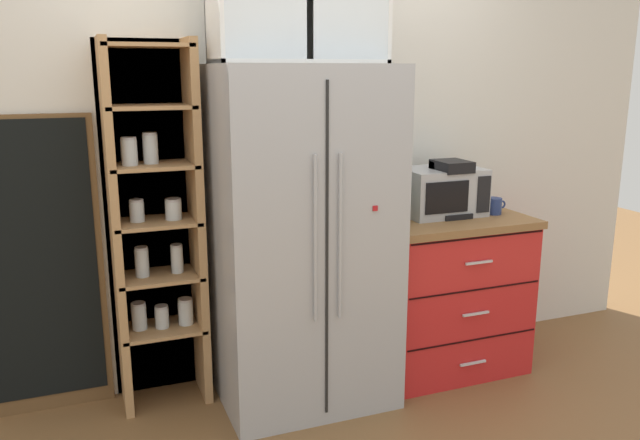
# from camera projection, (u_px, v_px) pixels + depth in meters

# --- Properties ---
(ground_plane) EXTENTS (10.56, 10.56, 0.00)m
(ground_plane) POSITION_uv_depth(u_px,v_px,m) (303.00, 393.00, 3.38)
(ground_plane) COLOR brown
(wall_back_cream) EXTENTS (4.88, 0.10, 2.55)m
(wall_back_cream) POSITION_uv_depth(u_px,v_px,m) (277.00, 145.00, 3.45)
(wall_back_cream) COLOR silver
(wall_back_cream) RESTS_ON ground
(refrigerator) EXTENTS (0.85, 0.70, 1.70)m
(refrigerator) POSITION_uv_depth(u_px,v_px,m) (301.00, 238.00, 3.19)
(refrigerator) COLOR #ADAFB5
(refrigerator) RESTS_ON ground
(pantry_shelf_column) EXTENTS (0.47, 0.32, 1.82)m
(pantry_shelf_column) POSITION_uv_depth(u_px,v_px,m) (155.00, 224.00, 3.16)
(pantry_shelf_column) COLOR brown
(pantry_shelf_column) RESTS_ON ground
(counter_cabinet) EXTENTS (0.85, 0.64, 0.89)m
(counter_cabinet) POSITION_uv_depth(u_px,v_px,m) (444.00, 291.00, 3.62)
(counter_cabinet) COLOR red
(counter_cabinet) RESTS_ON ground
(microwave) EXTENTS (0.44, 0.33, 0.26)m
(microwave) POSITION_uv_depth(u_px,v_px,m) (441.00, 191.00, 3.53)
(microwave) COLOR #ADAFB5
(microwave) RESTS_ON counter_cabinet
(coffee_maker) EXTENTS (0.17, 0.20, 0.31)m
(coffee_maker) POSITION_uv_depth(u_px,v_px,m) (448.00, 188.00, 3.49)
(coffee_maker) COLOR black
(coffee_maker) RESTS_ON counter_cabinet
(mug_navy) EXTENTS (0.12, 0.09, 0.09)m
(mug_navy) POSITION_uv_depth(u_px,v_px,m) (494.00, 206.00, 3.55)
(mug_navy) COLOR navy
(mug_navy) RESTS_ON counter_cabinet
(bottle_green) EXTENTS (0.07, 0.07, 0.29)m
(bottle_green) POSITION_uv_depth(u_px,v_px,m) (394.00, 197.00, 3.36)
(bottle_green) COLOR #285B33
(bottle_green) RESTS_ON counter_cabinet
(chalkboard_menu) EXTENTS (0.60, 0.04, 1.48)m
(chalkboard_menu) POSITION_uv_depth(u_px,v_px,m) (38.00, 268.00, 3.06)
(chalkboard_menu) COLOR brown
(chalkboard_menu) RESTS_ON ground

